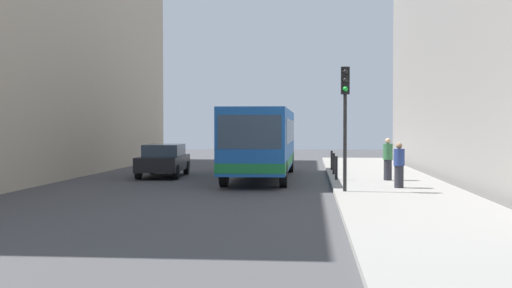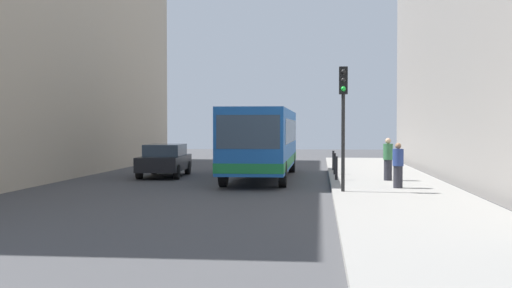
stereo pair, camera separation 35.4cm
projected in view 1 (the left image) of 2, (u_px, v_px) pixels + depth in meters
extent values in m
plane|color=#424244|center=(247.00, 187.00, 23.80)|extent=(80.00, 80.00, 0.00)
cube|color=gray|center=(391.00, 186.00, 23.32)|extent=(4.40, 40.00, 0.15)
cube|color=#B2A38C|center=(5.00, 12.00, 28.59)|extent=(7.00, 32.00, 15.05)
cube|color=#19519E|center=(262.00, 139.00, 27.55)|extent=(2.51, 11.00, 2.50)
cube|color=#197238|center=(262.00, 160.00, 27.57)|extent=(2.53, 11.02, 0.36)
cube|color=#2D3D4C|center=(249.00, 132.00, 22.08)|extent=(2.26, 0.06, 1.20)
cube|color=#2D3D4C|center=(263.00, 131.00, 28.03)|extent=(2.53, 9.40, 1.00)
cylinder|color=black|center=(283.00, 174.00, 23.60)|extent=(0.28, 1.00, 1.00)
cylinder|color=black|center=(224.00, 174.00, 23.80)|extent=(0.28, 1.00, 1.00)
cylinder|color=black|center=(291.00, 162.00, 31.36)|extent=(0.28, 1.00, 1.00)
cylinder|color=black|center=(246.00, 162.00, 31.56)|extent=(0.28, 1.00, 1.00)
cube|color=black|center=(164.00, 163.00, 28.61)|extent=(2.02, 4.49, 0.64)
cube|color=#2D3D4C|center=(164.00, 150.00, 28.74)|extent=(1.72, 2.54, 0.52)
cylinder|color=black|center=(176.00, 172.00, 27.09)|extent=(0.25, 0.65, 0.64)
cylinder|color=black|center=(138.00, 172.00, 27.15)|extent=(0.25, 0.65, 0.64)
cylinder|color=black|center=(186.00, 168.00, 30.08)|extent=(0.25, 0.65, 0.64)
cylinder|color=black|center=(152.00, 168.00, 30.15)|extent=(0.25, 0.65, 0.64)
cylinder|color=black|center=(345.00, 143.00, 20.66)|extent=(0.12, 0.12, 3.20)
cube|color=black|center=(345.00, 81.00, 20.60)|extent=(0.28, 0.24, 0.90)
sphere|color=black|center=(345.00, 72.00, 20.46)|extent=(0.16, 0.16, 0.16)
sphere|color=black|center=(345.00, 80.00, 20.47)|extent=(0.16, 0.16, 0.16)
sphere|color=green|center=(345.00, 89.00, 20.48)|extent=(0.16, 0.16, 0.16)
cylinder|color=black|center=(336.00, 168.00, 25.21)|extent=(0.11, 0.11, 0.95)
cylinder|color=black|center=(334.00, 164.00, 28.12)|extent=(0.11, 0.11, 0.95)
cylinder|color=black|center=(332.00, 160.00, 31.04)|extent=(0.11, 0.11, 0.95)
cylinder|color=#26262D|center=(399.00, 177.00, 21.89)|extent=(0.32, 0.32, 0.77)
cylinder|color=navy|center=(399.00, 157.00, 21.87)|extent=(0.38, 0.38, 0.59)
sphere|color=#8C6647|center=(399.00, 146.00, 21.86)|extent=(0.21, 0.21, 0.21)
cylinder|color=#26262D|center=(388.00, 170.00, 24.97)|extent=(0.32, 0.32, 0.82)
cylinder|color=#336B3F|center=(388.00, 152.00, 24.95)|extent=(0.38, 0.38, 0.64)
sphere|color=tan|center=(388.00, 141.00, 24.94)|extent=(0.23, 0.23, 0.23)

